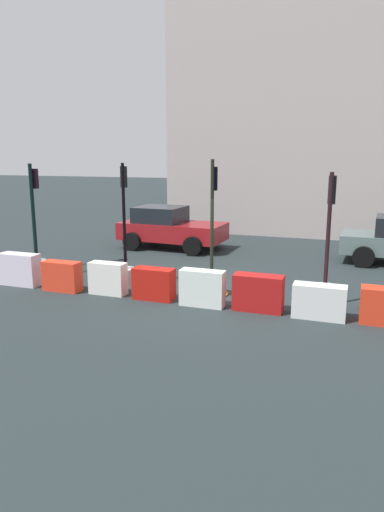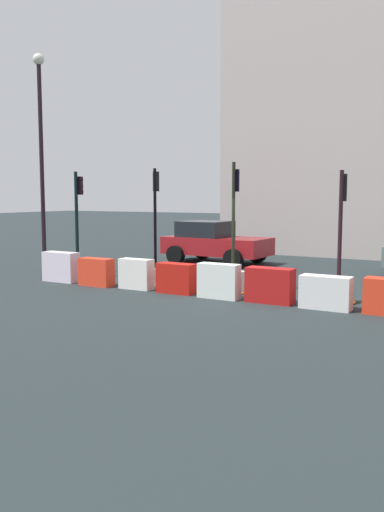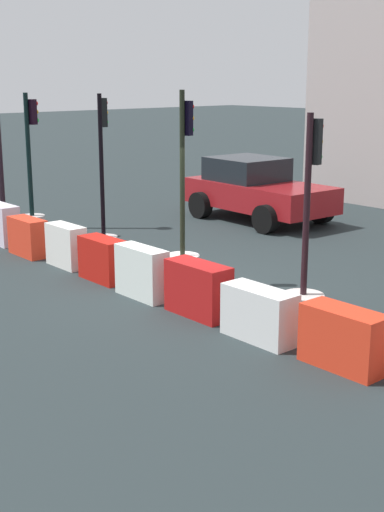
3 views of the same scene
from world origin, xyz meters
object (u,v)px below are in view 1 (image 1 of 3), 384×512
(construction_barrier_5, at_px, (258,293))
(construction_barrier_6, at_px, (319,302))
(traffic_light_1, at_px, (126,265))
(construction_barrier_4, at_px, (202,288))
(car_red_compact, at_px, (170,228))
(traffic_light_0, at_px, (37,257))
(construction_barrier_2, at_px, (108,278))
(traffic_light_3, at_px, (325,286))
(traffic_light_2, at_px, (212,275))
(construction_barrier_0, at_px, (20,269))
(construction_barrier_3, at_px, (154,284))
(construction_barrier_1, at_px, (62,276))

(construction_barrier_5, height_order, construction_barrier_6, construction_barrier_5)
(traffic_light_1, relative_size, construction_barrier_6, 2.90)
(construction_barrier_4, height_order, car_red_compact, car_red_compact)
(traffic_light_0, distance_m, traffic_light_1, 2.94)
(traffic_light_0, xyz_separation_m, construction_barrier_2, (2.86, -0.84, -0.19))
(construction_barrier_5, bearing_deg, traffic_light_3, 30.05)
(construction_barrier_5, bearing_deg, traffic_light_2, 147.80)
(construction_barrier_0, height_order, construction_barrier_3, construction_barrier_0)
(traffic_light_3, xyz_separation_m, construction_barrier_2, (-5.42, -0.81, -0.08))
(construction_barrier_2, height_order, construction_barrier_3, construction_barrier_2)
(construction_barrier_6, bearing_deg, traffic_light_2, 161.21)
(construction_barrier_6, bearing_deg, traffic_light_3, 86.19)
(traffic_light_3, xyz_separation_m, car_red_compact, (-6.22, 5.51, 0.31))
(traffic_light_1, xyz_separation_m, construction_barrier_3, (1.23, -0.87, -0.21))
(traffic_light_2, distance_m, construction_barrier_6, 2.95)
(construction_barrier_0, xyz_separation_m, construction_barrier_6, (8.12, -0.05, -0.06))
(construction_barrier_4, relative_size, construction_barrier_5, 0.93)
(traffic_light_0, relative_size, traffic_light_2, 0.96)
(construction_barrier_6, bearing_deg, traffic_light_0, 173.55)
(construction_barrier_0, distance_m, construction_barrier_6, 8.12)
(construction_barrier_1, distance_m, construction_barrier_5, 5.29)
(construction_barrier_0, relative_size, construction_barrier_6, 1.00)
(traffic_light_1, distance_m, construction_barrier_0, 2.98)
(traffic_light_1, xyz_separation_m, construction_barrier_4, (2.55, -0.97, -0.17))
(construction_barrier_1, bearing_deg, traffic_light_2, 14.34)
(traffic_light_3, relative_size, construction_barrier_2, 3.27)
(traffic_light_1, height_order, construction_barrier_2, traffic_light_1)
(construction_barrier_5, height_order, car_red_compact, car_red_compact)
(traffic_light_3, bearing_deg, construction_barrier_2, -171.45)
(construction_barrier_0, distance_m, construction_barrier_4, 5.39)
(traffic_light_1, bearing_deg, traffic_light_2, 0.19)
(traffic_light_2, height_order, construction_barrier_0, traffic_light_2)
(construction_barrier_3, distance_m, construction_barrier_6, 4.04)
(construction_barrier_1, xyz_separation_m, construction_barrier_2, (1.32, 0.13, 0.02))
(car_red_compact, bearing_deg, construction_barrier_3, -71.49)
(construction_barrier_0, bearing_deg, traffic_light_2, 9.57)
(traffic_light_0, distance_m, construction_barrier_6, 8.27)
(construction_barrier_6, xyz_separation_m, car_red_compact, (-6.16, 6.41, 0.43))
(traffic_light_1, bearing_deg, construction_barrier_5, -12.69)
(construction_barrier_2, relative_size, car_red_compact, 0.24)
(traffic_light_2, height_order, construction_barrier_6, traffic_light_2)
(traffic_light_0, height_order, traffic_light_1, traffic_light_1)
(traffic_light_2, distance_m, construction_barrier_5, 1.66)
(construction_barrier_5, distance_m, car_red_compact, 7.95)
(construction_barrier_3, bearing_deg, construction_barrier_4, -4.41)
(construction_barrier_4, bearing_deg, construction_barrier_5, 4.16)
(construction_barrier_1, distance_m, construction_barrier_6, 6.68)
(construction_barrier_1, bearing_deg, construction_barrier_0, 176.24)
(construction_barrier_2, distance_m, construction_barrier_6, 5.36)
(construction_barrier_0, bearing_deg, traffic_light_1, 17.40)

